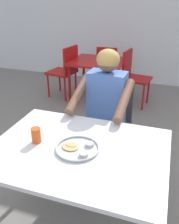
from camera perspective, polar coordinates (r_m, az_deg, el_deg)
name	(u,v)px	position (r m, az deg, el deg)	size (l,w,h in m)	color
table_foreground	(78,156)	(1.66, -2.68, -10.50)	(1.17, 0.88, 0.74)	silver
thali_tray	(78,148)	(1.60, -2.85, -8.54)	(0.29, 0.29, 0.03)	#B7BABF
drinking_cup	(36,135)	(1.69, -12.56, -5.31)	(0.06, 0.06, 0.11)	#D84C19
chair_foreground	(110,119)	(2.48, 4.77, -1.63)	(0.45, 0.45, 0.86)	#3F3F44
diner_foreground	(104,107)	(2.18, 3.37, 1.27)	(0.51, 0.56, 1.24)	#363636
table_background_red	(98,66)	(3.93, 1.94, 10.86)	(0.84, 0.78, 0.70)	#B71414
chair_red_left	(65,69)	(4.16, -5.72, 10.20)	(0.50, 0.49, 0.89)	#B61513
chair_red_right	(133,74)	(3.91, 10.23, 8.79)	(0.45, 0.44, 0.88)	#A71315
chair_red_far	(108,64)	(4.58, 4.33, 11.22)	(0.40, 0.40, 0.80)	red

